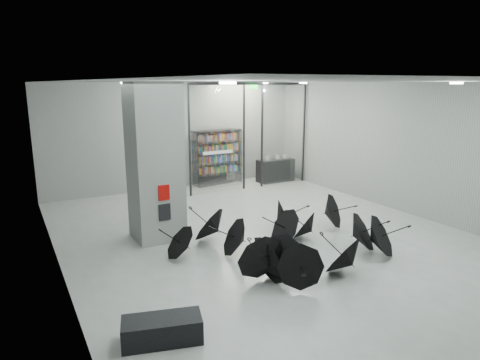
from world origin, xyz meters
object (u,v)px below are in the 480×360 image
shop_counter (275,170)px  umbrella_cluster (291,244)px  column (155,163)px  bench (162,330)px  bookshelf (217,157)px

shop_counter → umbrella_cluster: bearing=-121.2°
column → bench: size_ratio=3.24×
bookshelf → umbrella_cluster: 7.76m
bookshelf → shop_counter: 2.49m
bench → bookshelf: bearing=75.0°
bench → umbrella_cluster: size_ratio=0.22×
column → shop_counter: column is taller
bookshelf → bench: bearing=-130.6°
column → umbrella_cluster: bearing=-50.2°
column → bench: (-1.44, -4.54, -1.80)m
column → bench: column is taller
column → umbrella_cluster: column is taller
column → shop_counter: size_ratio=2.62×
bench → bookshelf: size_ratio=0.57×
column → bench: 5.09m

